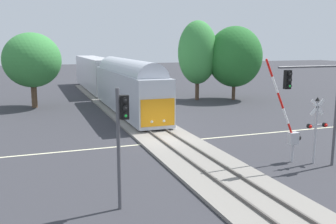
# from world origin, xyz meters

# --- Properties ---
(ground_plane) EXTENTS (220.00, 220.00, 0.00)m
(ground_plane) POSITION_xyz_m (0.00, 0.00, 0.00)
(ground_plane) COLOR #333338
(road_centre_stripe) EXTENTS (44.00, 0.20, 0.01)m
(road_centre_stripe) POSITION_xyz_m (0.00, 0.00, 0.00)
(road_centre_stripe) COLOR beige
(road_centre_stripe) RESTS_ON ground
(railway_track) EXTENTS (4.40, 80.00, 0.32)m
(railway_track) POSITION_xyz_m (0.00, 0.00, 0.10)
(railway_track) COLOR gray
(railway_track) RESTS_ON ground
(commuter_train) EXTENTS (3.04, 40.94, 5.16)m
(commuter_train) POSITION_xyz_m (0.00, 21.60, 2.80)
(commuter_train) COLOR #B2B7C1
(commuter_train) RESTS_ON railway_track
(crossing_gate_near) EXTENTS (2.70, 0.40, 6.15)m
(crossing_gate_near) POSITION_xyz_m (5.07, -6.86, 1.99)
(crossing_gate_near) COLOR #B7B7BC
(crossing_gate_near) RESTS_ON ground
(crossing_signal_mast) EXTENTS (1.36, 0.44, 3.95)m
(crossing_signal_mast) POSITION_xyz_m (6.26, -7.60, 2.41)
(crossing_signal_mast) COLOR #B2B2B7
(crossing_signal_mast) RESTS_ON ground
(traffic_signal_near_left) EXTENTS (0.53, 0.38, 5.20)m
(traffic_signal_near_left) POSITION_xyz_m (-5.74, -9.90, 3.49)
(traffic_signal_near_left) COLOR #4C4C51
(traffic_signal_near_left) RESTS_ON ground
(traffic_signal_near_right) EXTENTS (4.48, 0.38, 5.99)m
(traffic_signal_near_right) POSITION_xyz_m (5.93, -8.24, 4.52)
(traffic_signal_near_right) COLOR #4C4C51
(traffic_signal_near_right) RESTS_ON ground
(oak_behind_train) EXTENTS (6.22, 6.22, 8.17)m
(oak_behind_train) POSITION_xyz_m (-8.88, 19.25, 5.20)
(oak_behind_train) COLOR brown
(oak_behind_train) RESTS_ON ground
(maple_right_background) EXTENTS (6.78, 6.78, 9.12)m
(maple_right_background) POSITION_xyz_m (14.79, 17.04, 5.37)
(maple_right_background) COLOR #4C3828
(maple_right_background) RESTS_ON ground
(oak_far_right) EXTENTS (4.87, 4.87, 9.79)m
(oak_far_right) POSITION_xyz_m (10.44, 18.53, 5.89)
(oak_far_right) COLOR #4C3828
(oak_far_right) RESTS_ON ground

